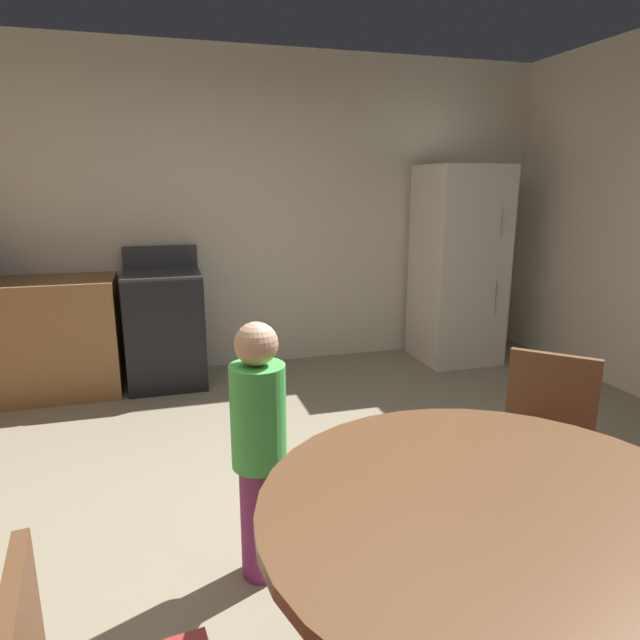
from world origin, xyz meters
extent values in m
plane|color=gray|center=(0.00, 0.00, 0.00)|extent=(14.00, 14.00, 0.00)
cube|color=silver|center=(0.00, 2.87, 1.35)|extent=(6.05, 0.12, 2.70)
cube|color=black|center=(-0.60, 2.47, 0.45)|extent=(0.60, 0.60, 0.90)
cube|color=#38383D|center=(-0.60, 2.47, 0.91)|extent=(0.60, 0.60, 0.02)
cube|color=#38383D|center=(-0.60, 2.75, 1.01)|extent=(0.60, 0.04, 0.18)
cube|color=silver|center=(1.99, 2.42, 0.88)|extent=(0.68, 0.66, 1.76)
cylinder|color=#B2B2B7|center=(2.17, 2.08, 1.28)|extent=(0.02, 0.02, 0.22)
cylinder|color=#B2B2B7|center=(2.17, 2.08, 0.63)|extent=(0.02, 0.02, 0.30)
cylinder|color=brown|center=(0.23, -0.89, 0.36)|extent=(0.14, 0.14, 0.72)
cylinder|color=brown|center=(0.23, -0.89, 0.74)|extent=(1.31, 1.31, 0.04)
cylinder|color=brown|center=(0.92, -0.45, 0.21)|extent=(0.03, 0.03, 0.43)
cylinder|color=brown|center=(0.68, -0.21, 0.21)|extent=(0.03, 0.03, 0.43)
cylinder|color=brown|center=(1.16, -0.21, 0.21)|extent=(0.03, 0.03, 0.43)
cylinder|color=brown|center=(0.92, 0.03, 0.21)|extent=(0.03, 0.03, 0.43)
cube|color=#9E2D28|center=(0.92, -0.21, 0.45)|extent=(0.57, 0.57, 0.05)
cube|color=brown|center=(1.05, -0.08, 0.66)|extent=(0.29, 0.29, 0.42)
cylinder|color=#8C337A|center=(-0.27, -0.02, 0.25)|extent=(0.17, 0.17, 0.50)
cylinder|color=#4CC656|center=(-0.27, -0.02, 0.71)|extent=(0.30, 0.30, 0.42)
sphere|color=#D6A884|center=(-0.27, -0.02, 1.00)|extent=(0.17, 0.17, 0.17)
camera|label=1|loc=(-0.60, -2.02, 1.59)|focal=31.02mm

